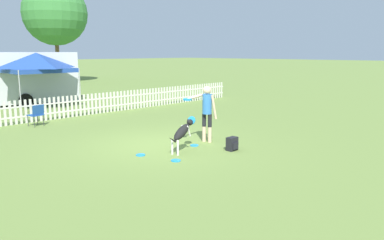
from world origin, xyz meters
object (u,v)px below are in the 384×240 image
frisbee_near_handler (176,161)px  equipment_trailer (31,77)px  handler_person (206,107)px  frisbee_midfield (141,155)px  leaping_dog (183,131)px  tree_left_grove (55,13)px  folding_chair_center (37,113)px  backpack_on_grass (232,144)px  frisbee_near_dog (194,145)px  canopy_tent_main (37,63)px

frisbee_near_handler → equipment_trailer: size_ratio=0.05×
handler_person → frisbee_near_handler: (-2.02, -0.81, -1.06)m
equipment_trailer → frisbee_midfield: bearing=-89.4°
leaping_dog → handler_person: bearing=90.3°
frisbee_midfield → tree_left_grove: (9.62, 24.14, 5.97)m
frisbee_near_handler → leaping_dog: bearing=34.8°
frisbee_midfield → folding_chair_center: 5.93m
leaping_dog → tree_left_grove: size_ratio=0.14×
frisbee_midfield → backpack_on_grass: bearing=-33.9°
frisbee_near_dog → tree_left_grove: size_ratio=0.03×
frisbee_midfield → leaping_dog: bearing=-27.2°
handler_person → frisbee_near_handler: bearing=99.1°
equipment_trailer → folding_chair_center: bearing=-100.4°
handler_person → folding_chair_center: size_ratio=2.12×
handler_person → frisbee_near_dog: (-0.57, -0.06, -1.06)m
canopy_tent_main → leaping_dog: bearing=-93.7°
backpack_on_grass → equipment_trailer: (0.10, 13.54, 1.23)m
backpack_on_grass → tree_left_grove: size_ratio=0.04×
leaping_dog → folding_chair_center: (-1.26, 6.44, -0.09)m
tree_left_grove → canopy_tent_main: bearing=-119.4°
handler_person → tree_left_grove: bearing=-29.5°
canopy_tent_main → frisbee_near_dog: bearing=-89.9°
leaping_dog → frisbee_near_handler: size_ratio=4.90×
handler_person → frisbee_near_dog: handler_person is taller
frisbee_near_dog → backpack_on_grass: size_ratio=0.65×
leaping_dog → frisbee_near_dog: 0.94m
canopy_tent_main → tree_left_grove: tree_left_grove is taller
leaping_dog → tree_left_grove: bearing=148.0°
frisbee_near_dog → tree_left_grove: 26.36m
leaping_dog → frisbee_near_dog: leaping_dog is taller
frisbee_near_dog → equipment_trailer: bearing=87.9°
folding_chair_center → equipment_trailer: (2.44, 6.21, 0.94)m
frisbee_near_dog → equipment_trailer: size_ratio=0.05×
leaping_dog → frisbee_near_dog: bearing=95.8°
backpack_on_grass → tree_left_grove: bearing=73.6°
frisbee_near_handler → handler_person: bearing=21.9°
frisbee_near_handler → equipment_trailer: 13.38m
frisbee_near_dog → frisbee_midfield: bearing=170.4°
leaping_dog → frisbee_midfield: bearing=-130.0°
canopy_tent_main → tree_left_grove: bearing=60.6°
frisbee_near_handler → frisbee_near_dog: size_ratio=1.00×
frisbee_midfield → backpack_on_grass: size_ratio=0.65×
frisbee_near_dog → backpack_on_grass: bearing=-72.3°
handler_person → leaping_dog: (-1.28, -0.30, -0.50)m
folding_chair_center → equipment_trailer: 6.74m
frisbee_midfield → tree_left_grove: size_ratio=0.03×
frisbee_near_handler → backpack_on_grass: bearing=-11.7°
equipment_trailer → frisbee_near_handler: bearing=-87.3°
folding_chair_center → equipment_trailer: equipment_trailer is taller
leaping_dog → backpack_on_grass: 1.44m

